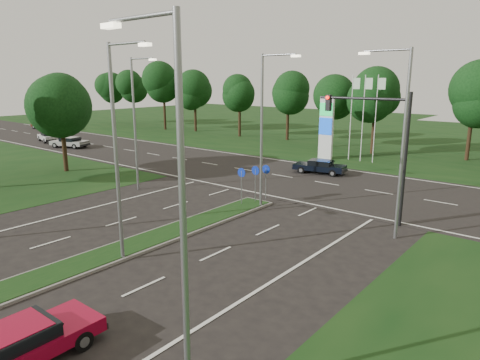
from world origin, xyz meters
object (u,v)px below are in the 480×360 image
Objects in this scene: red_sedan at (20,343)px; far_car_d at (43,125)px; far_car_c at (58,125)px; far_car_b at (49,136)px; navy_sedan at (320,166)px; far_car_a at (70,142)px.

red_sedan is 61.72m from far_car_d.
far_car_b is at bearing -124.72° from far_car_c.
red_sedan is 46.13m from far_car_b.
navy_sedan is at bearing -67.96° from far_car_b.
far_car_a reaches higher than red_sedan.
far_car_c is at bearing -81.82° from far_car_d.
far_car_a is 19.44m from far_car_c.
red_sedan is 0.97× the size of navy_sedan.
navy_sedan is 0.95× the size of far_car_b.
far_car_b is at bearing -121.25° from far_car_d.
far_car_c reaches higher than red_sedan.
far_car_c reaches higher than navy_sedan.
far_car_a is 21.93m from far_car_d.
far_car_b is 0.98× the size of far_car_c.
far_car_a is at bearing -116.74° from far_car_c.
far_car_a reaches higher than navy_sedan.
far_car_d is at bearing 50.39° from far_car_a.
far_car_b reaches higher than far_car_a.
far_car_b is at bearing 86.66° from navy_sedan.
red_sedan is 40.10m from far_car_a.
navy_sedan is at bearing -98.62° from far_car_a.
far_car_d reaches higher than navy_sedan.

